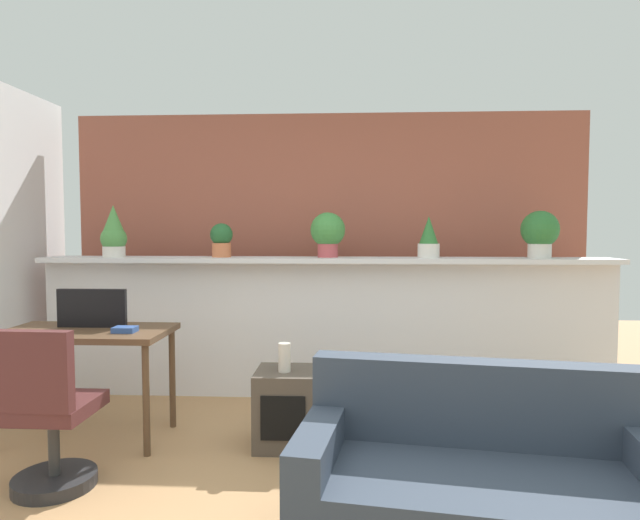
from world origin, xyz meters
name	(u,v)px	position (x,y,z in m)	size (l,w,h in m)	color
divider_wall	(325,329)	(0.00, 2.00, 0.57)	(4.77, 0.16, 1.15)	silver
plant_shelf	(325,260)	(0.00, 1.96, 1.17)	(4.77, 0.38, 0.04)	silver
brick_wall_behind	(328,247)	(0.00, 2.60, 1.25)	(4.77, 0.10, 2.50)	#9E5442
potted_plant_0	(114,233)	(-1.79, 1.94, 1.39)	(0.22, 0.22, 0.44)	silver
potted_plant_1	(221,239)	(-0.88, 1.98, 1.34)	(0.19, 0.19, 0.29)	#C66B42
potted_plant_2	(328,232)	(0.02, 2.00, 1.40)	(0.29, 0.29, 0.38)	#B7474C
potted_plant_3	(429,238)	(0.86, 1.94, 1.35)	(0.18, 0.18, 0.34)	silver
potted_plant_4	(540,232)	(1.76, 1.96, 1.40)	(0.30, 0.30, 0.39)	silver
desk	(86,342)	(-1.56, 0.97, 0.67)	(1.10, 0.60, 0.75)	brown
tv_monitor	(92,308)	(-1.56, 1.05, 0.88)	(0.48, 0.04, 0.26)	black
office_chair	(47,422)	(-1.42, 0.23, 0.39)	(0.45, 0.45, 0.91)	#262628
side_cube_shelf	(287,408)	(-0.21, 0.93, 0.25)	(0.40, 0.41, 0.50)	#4C4238
vase_on_shelf	(284,357)	(-0.21, 0.90, 0.59)	(0.08, 0.08, 0.19)	silver
book_on_desk	(125,329)	(-1.26, 0.89, 0.77)	(0.14, 0.11, 0.04)	#2D4C8C
couch	(480,492)	(0.77, -0.21, 0.28)	(1.65, 0.98, 0.80)	#333D4C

